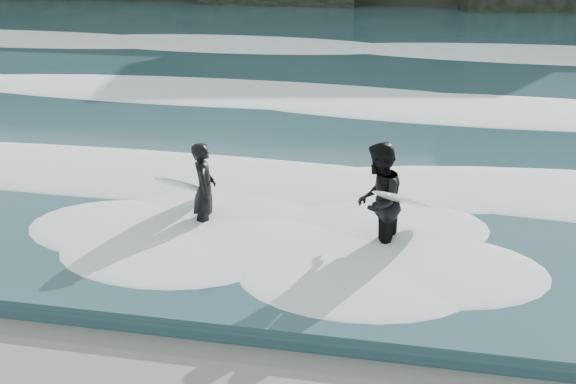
% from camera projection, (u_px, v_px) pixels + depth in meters
% --- Properties ---
extents(sea, '(90.00, 52.00, 0.30)m').
position_uv_depth(sea, '(391.00, 40.00, 33.30)').
color(sea, '#274A51').
rests_on(sea, ground).
extents(foam_near, '(60.00, 3.20, 0.20)m').
position_uv_depth(foam_near, '(322.00, 173.00, 14.88)').
color(foam_near, white).
rests_on(foam_near, sea).
extents(foam_mid, '(60.00, 4.00, 0.24)m').
position_uv_depth(foam_mid, '(360.00, 97.00, 21.29)').
color(foam_mid, white).
rests_on(foam_mid, sea).
extents(foam_far, '(60.00, 4.80, 0.30)m').
position_uv_depth(foam_far, '(384.00, 47.00, 29.53)').
color(foam_far, white).
rests_on(foam_far, sea).
extents(surfer_left, '(1.05, 1.98, 1.72)m').
position_uv_depth(surfer_left, '(200.00, 189.00, 12.65)').
color(surfer_left, black).
rests_on(surfer_left, ground).
extents(surfer_right, '(1.53, 2.25, 2.00)m').
position_uv_depth(surfer_right, '(381.00, 202.00, 11.69)').
color(surfer_right, black).
rests_on(surfer_right, ground).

